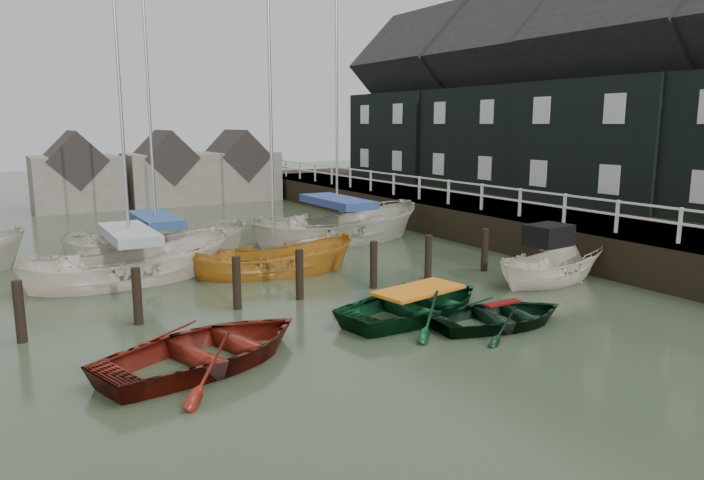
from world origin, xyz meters
TOP-DOWN VIEW (x-y plane):
  - ground at (0.00, 0.00)m, footprint 120.00×120.00m
  - pier at (9.48, 10.00)m, footprint 3.04×32.00m
  - land_strip at (15.00, 10.00)m, footprint 14.00×38.00m
  - quay_houses at (14.99, 8.66)m, footprint 6.52×28.14m
  - mooring_pilings at (-1.11, 3.00)m, footprint 13.72×0.22m
  - far_sheds at (0.83, 26.00)m, footprint 14.00×4.08m
  - rowboat_red at (-4.82, -0.36)m, footprint 5.33×4.47m
  - rowboat_green at (0.70, 0.10)m, footprint 4.98×3.95m
  - rowboat_dkgreen at (2.00, -1.47)m, footprint 3.85×2.94m
  - motorboat at (6.27, 0.87)m, footprint 4.46×2.04m
  - sailboat_a at (-4.76, 7.47)m, footprint 6.56×2.99m
  - sailboat_b at (-3.34, 10.12)m, footprint 6.70×4.21m
  - sailboat_c at (-0.56, 6.23)m, footprint 5.59×2.99m
  - sailboat_d at (3.85, 9.94)m, footprint 7.44×3.26m

SIDE VIEW (x-z plane):
  - ground at x=0.00m, z-range 0.00..0.00m
  - land_strip at x=15.00m, z-range -0.75..0.75m
  - rowboat_red at x=-4.82m, z-range -0.47..0.47m
  - rowboat_green at x=0.70m, z-range -0.46..0.46m
  - rowboat_dkgreen at x=2.00m, z-range -0.37..0.37m
  - sailboat_c at x=-0.56m, z-range -4.96..4.99m
  - sailboat_d at x=3.85m, z-range -5.82..5.94m
  - sailboat_a at x=-4.76m, z-range -5.37..5.50m
  - sailboat_b at x=-3.34m, z-range -5.74..5.87m
  - motorboat at x=6.27m, z-range -1.19..1.38m
  - mooring_pilings at x=-1.11m, z-range -0.40..1.40m
  - pier at x=9.48m, z-range -0.64..2.06m
  - far_sheds at x=0.83m, z-range -0.34..4.06m
  - quay_houses at x=14.99m, z-range 0.68..10.68m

